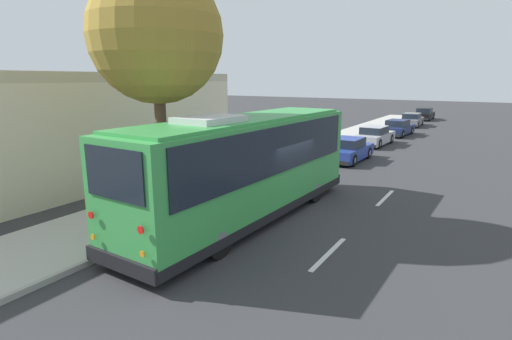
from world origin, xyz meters
TOP-DOWN VIEW (x-y plane):
  - ground_plane at (0.00, 0.00)m, footprint 160.00×160.00m
  - sidewalk_slab at (0.00, 3.81)m, footprint 80.00×3.41m
  - curb_strip at (0.00, 2.04)m, footprint 80.00×0.14m
  - shuttle_bus at (-1.04, 0.46)m, footprint 10.37×2.73m
  - parked_sedan_blue at (10.07, 0.80)m, footprint 4.24×1.82m
  - parked_sedan_silver at (16.40, 1.06)m, footprint 4.58×1.89m
  - parked_sedan_navy at (22.28, 0.77)m, footprint 4.50×1.96m
  - parked_sedan_gray at (29.82, 1.09)m, footprint 4.63×1.87m
  - parked_sedan_black at (36.99, 1.08)m, footprint 4.52×1.74m
  - street_tree at (-2.21, 2.90)m, footprint 4.12×4.12m
  - sign_post_near at (-5.60, 2.31)m, footprint 0.06×0.22m
  - sign_post_far at (-3.48, 2.31)m, footprint 0.06×0.06m
  - building_backdrop at (-2.37, 10.90)m, footprint 19.21×7.65m
  - lane_stripe_mid at (-2.17, -2.85)m, footprint 2.40×0.14m
  - lane_stripe_ahead at (3.83, -2.85)m, footprint 2.40×0.14m

SIDE VIEW (x-z plane):
  - ground_plane at x=0.00m, z-range 0.00..0.00m
  - lane_stripe_mid at x=-2.17m, z-range 0.00..0.01m
  - lane_stripe_ahead at x=3.83m, z-range 0.00..0.01m
  - sidewalk_slab at x=0.00m, z-range 0.00..0.15m
  - curb_strip at x=0.00m, z-range 0.00..0.15m
  - parked_sedan_gray at x=29.82m, z-range -0.05..1.22m
  - parked_sedan_navy at x=22.28m, z-range -0.05..1.23m
  - parked_sedan_blue at x=10.07m, z-range -0.05..1.27m
  - parked_sedan_black at x=36.99m, z-range -0.05..1.27m
  - parked_sedan_silver at x=16.40m, z-range -0.05..1.28m
  - sign_post_far at x=-3.48m, z-range 0.15..1.36m
  - sign_post_near at x=-5.60m, z-range 0.17..1.64m
  - shuttle_bus at x=-1.04m, z-range 0.13..3.68m
  - building_backdrop at x=-2.37m, z-range -0.19..4.63m
  - street_tree at x=-2.21m, z-range 1.92..10.28m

